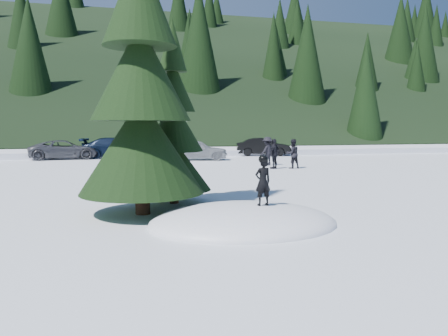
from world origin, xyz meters
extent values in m
plane|color=white|center=(0.00, 0.00, 0.00)|extent=(200.00, 200.00, 0.00)
ellipsoid|color=white|center=(0.00, 0.00, 0.00)|extent=(4.48, 3.52, 0.96)
cylinder|color=black|center=(-2.20, 1.80, 0.70)|extent=(0.38, 0.38, 1.40)
cone|color=black|center=(-2.20, 1.80, 1.79)|extent=(3.20, 3.20, 2.46)
cone|color=black|center=(-2.20, 1.80, 3.65)|extent=(2.54, 2.54, 2.46)
cylinder|color=black|center=(-1.20, 3.20, 0.50)|extent=(0.26, 0.26, 1.00)
cone|color=black|center=(-1.20, 3.20, 1.16)|extent=(2.20, 2.20, 1.52)
cone|color=black|center=(-1.20, 3.20, 2.31)|extent=(1.75, 1.75, 1.52)
cone|color=black|center=(-1.20, 3.20, 3.46)|extent=(1.29, 1.29, 1.52)
cone|color=black|center=(-1.20, 3.20, 4.61)|extent=(0.84, 0.84, 1.52)
imported|color=black|center=(0.40, -0.23, 1.02)|extent=(0.43, 0.32, 1.08)
imported|color=black|center=(6.38, 12.26, 0.79)|extent=(0.85, 0.71, 1.58)
imported|color=black|center=(5.37, 12.33, 0.81)|extent=(0.99, 0.89, 1.61)
imported|color=black|center=(5.69, 14.31, 0.83)|extent=(1.23, 1.03, 1.66)
imported|color=#45454B|center=(-6.26, 22.20, 0.66)|extent=(4.93, 2.65, 1.32)
imported|color=black|center=(-2.70, 22.23, 0.73)|extent=(5.29, 2.78, 1.46)
imported|color=#919599|center=(2.43, 19.20, 0.69)|extent=(4.30, 2.37, 1.38)
imported|color=black|center=(8.15, 22.14, 0.68)|extent=(4.38, 2.38, 1.37)
camera|label=1|loc=(-2.84, -9.59, 2.29)|focal=35.00mm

